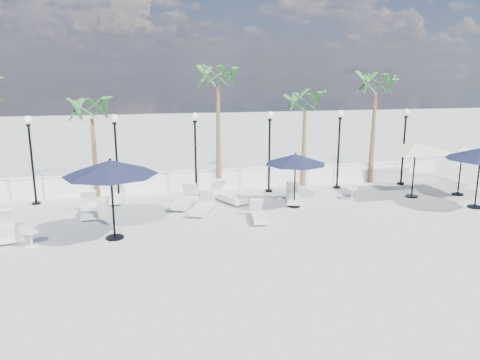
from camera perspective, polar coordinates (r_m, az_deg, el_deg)
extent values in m
plane|color=#9A9A95|center=(15.76, -2.48, -7.91)|extent=(100.00, 100.00, 0.00)
cube|color=white|center=(22.75, -5.66, -0.16)|extent=(26.00, 0.30, 0.90)
cube|color=white|center=(22.63, -5.69, 1.13)|extent=(26.00, 0.12, 0.08)
cylinder|color=black|center=(22.23, -23.57, -2.60)|extent=(0.36, 0.36, 0.10)
cylinder|color=black|center=(21.86, -23.98, 1.70)|extent=(0.10, 0.10, 3.50)
cylinder|color=black|center=(21.62, -24.40, 6.12)|extent=(0.18, 0.18, 0.10)
sphere|color=white|center=(21.60, -24.45, 6.67)|extent=(0.36, 0.36, 0.36)
cylinder|color=black|center=(21.77, -14.53, -2.21)|extent=(0.36, 0.36, 0.10)
cylinder|color=black|center=(21.40, -14.79, 2.18)|extent=(0.10, 0.10, 3.50)
cylinder|color=black|center=(21.15, -15.06, 6.70)|extent=(0.18, 0.18, 0.10)
sphere|color=white|center=(21.13, -15.09, 7.27)|extent=(0.36, 0.36, 0.36)
cylinder|color=black|center=(21.88, -5.34, -1.77)|extent=(0.36, 0.36, 0.10)
cylinder|color=black|center=(21.51, -5.43, 2.62)|extent=(0.10, 0.10, 3.50)
cylinder|color=black|center=(21.26, -5.53, 7.12)|extent=(0.18, 0.18, 0.10)
sphere|color=white|center=(21.24, -5.55, 7.69)|extent=(0.36, 0.36, 0.36)
cylinder|color=black|center=(22.54, 3.53, -1.29)|extent=(0.36, 0.36, 0.10)
cylinder|color=black|center=(22.17, 3.59, 2.97)|extent=(0.10, 0.10, 3.50)
cylinder|color=black|center=(21.94, 3.66, 7.34)|extent=(0.18, 0.18, 0.10)
sphere|color=white|center=(21.92, 3.67, 7.89)|extent=(0.36, 0.36, 0.36)
cylinder|color=black|center=(23.70, 11.71, -0.82)|extent=(0.36, 0.36, 0.10)
cylinder|color=black|center=(23.35, 11.91, 3.23)|extent=(0.10, 0.10, 3.50)
cylinder|color=black|center=(23.13, 12.11, 7.38)|extent=(0.18, 0.18, 0.10)
sphere|color=white|center=(23.11, 12.13, 7.90)|extent=(0.36, 0.36, 0.36)
cylinder|color=black|center=(25.29, 19.00, -0.39)|extent=(0.36, 0.36, 0.10)
cylinder|color=black|center=(24.97, 19.29, 3.40)|extent=(0.10, 0.10, 3.50)
cylinder|color=black|center=(24.76, 19.59, 7.28)|extent=(0.18, 0.18, 0.10)
sphere|color=white|center=(24.74, 19.62, 7.76)|extent=(0.36, 0.36, 0.36)
cone|color=brown|center=(22.25, -17.28, 2.56)|extent=(0.28, 0.28, 3.60)
cone|color=brown|center=(22.33, -2.65, 5.00)|extent=(0.28, 0.28, 5.00)
cone|color=brown|center=(23.50, 7.78, 3.82)|extent=(0.28, 0.28, 3.80)
cone|color=brown|center=(24.94, 15.87, 4.91)|extent=(0.28, 0.28, 4.60)
cube|color=silver|center=(19.76, -17.88, -3.66)|extent=(0.87, 2.06, 0.11)
cube|color=silver|center=(19.47, -17.90, -3.55)|extent=(0.76, 1.41, 0.11)
cube|color=silver|center=(20.44, -17.97, -1.95)|extent=(0.67, 0.54, 0.63)
cube|color=silver|center=(18.26, -26.77, -5.84)|extent=(1.14, 2.09, 0.11)
cube|color=silver|center=(17.97, -26.80, -5.75)|extent=(0.94, 1.46, 0.11)
cube|color=silver|center=(18.92, -26.91, -3.96)|extent=(0.72, 0.61, 0.62)
cube|color=silver|center=(21.47, -14.88, -2.21)|extent=(0.57, 1.69, 0.09)
cube|color=silver|center=(21.22, -14.92, -2.11)|extent=(0.53, 1.14, 0.09)
cube|color=silver|center=(22.05, -14.87, -0.91)|extent=(0.53, 0.40, 0.53)
cube|color=silver|center=(20.16, -6.77, -2.75)|extent=(1.44, 2.18, 0.11)
cube|color=silver|center=(19.87, -7.02, -2.63)|extent=(1.14, 1.54, 0.11)
cube|color=silver|center=(20.83, -6.11, -1.03)|extent=(0.79, 0.70, 0.65)
cube|color=silver|center=(19.23, -4.64, -3.53)|extent=(1.35, 2.01, 0.10)
cube|color=silver|center=(18.96, -4.87, -3.42)|extent=(1.07, 1.42, 0.10)
cube|color=silver|center=(19.85, -4.05, -1.84)|extent=(0.73, 0.66, 0.60)
cube|color=silver|center=(20.73, -1.38, -2.21)|extent=(1.52, 2.21, 0.11)
cube|color=silver|center=(20.47, -0.92, -2.04)|extent=(1.19, 1.57, 0.11)
cube|color=silver|center=(21.30, -2.71, -0.63)|extent=(0.81, 0.73, 0.66)
cube|color=silver|center=(18.21, 2.23, -4.53)|extent=(0.73, 1.71, 0.09)
cube|color=silver|center=(17.97, 2.34, -4.45)|extent=(0.64, 1.17, 0.09)
cube|color=silver|center=(18.75, 1.95, -2.94)|extent=(0.56, 0.45, 0.52)
cube|color=silver|center=(20.82, 6.47, -2.29)|extent=(1.08, 1.91, 0.10)
cube|color=silver|center=(20.55, 6.51, -2.19)|extent=(0.88, 1.33, 0.10)
cube|color=silver|center=(21.44, 6.40, -0.84)|extent=(0.66, 0.57, 0.57)
cylinder|color=silver|center=(17.09, -24.02, -7.34)|extent=(0.41, 0.41, 0.03)
cylinder|color=silver|center=(17.01, -24.09, -6.61)|extent=(0.06, 0.06, 0.49)
cylinder|color=silver|center=(16.93, -24.17, -5.79)|extent=(0.53, 0.53, 0.03)
cylinder|color=silver|center=(21.57, -5.96, -2.10)|extent=(0.36, 0.36, 0.03)
cylinder|color=silver|center=(21.52, -5.98, -1.58)|extent=(0.05, 0.05, 0.43)
cylinder|color=silver|center=(21.47, -5.99, -1.00)|extent=(0.47, 0.47, 0.03)
cylinder|color=silver|center=(21.78, 13.45, -2.24)|extent=(0.41, 0.41, 0.03)
cylinder|color=silver|center=(21.72, 13.48, -1.66)|extent=(0.06, 0.06, 0.49)
cylinder|color=silver|center=(21.66, 13.52, -1.00)|extent=(0.53, 0.53, 0.03)
cylinder|color=black|center=(16.89, -15.00, -6.78)|extent=(0.62, 0.62, 0.07)
cylinder|color=black|center=(16.50, -15.27, -2.46)|extent=(0.08, 0.08, 2.71)
cone|color=black|center=(16.23, -15.52, 1.47)|extent=(3.21, 3.21, 0.50)
sphere|color=black|center=(16.18, -15.58, 2.43)|extent=(0.09, 0.09, 0.09)
cylinder|color=black|center=(20.14, 6.62, -3.18)|extent=(0.52, 0.52, 0.06)
cylinder|color=black|center=(19.86, 6.70, -0.15)|extent=(0.07, 0.07, 2.24)
cone|color=black|center=(19.67, 6.77, 2.55)|extent=(2.62, 2.62, 0.42)
sphere|color=black|center=(19.63, 6.79, 3.22)|extent=(0.07, 0.07, 0.07)
cylinder|color=black|center=(22.24, 26.69, -2.95)|extent=(0.59, 0.59, 0.06)
cylinder|color=black|center=(21.96, 27.02, 0.15)|extent=(0.07, 0.07, 2.53)
cylinder|color=black|center=(22.95, 20.18, -1.87)|extent=(0.56, 0.56, 0.06)
cylinder|color=black|center=(22.68, 20.42, 1.09)|extent=(0.08, 0.08, 2.49)
pyramid|color=beige|center=(22.47, 20.68, 4.27)|extent=(5.51, 5.51, 0.38)
cylinder|color=black|center=(24.17, 24.99, -1.57)|extent=(0.53, 0.53, 0.06)
cylinder|color=black|center=(23.94, 25.25, 1.03)|extent=(0.07, 0.07, 2.31)
pyramid|color=beige|center=(23.74, 25.53, 3.81)|extent=(5.02, 5.02, 0.36)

